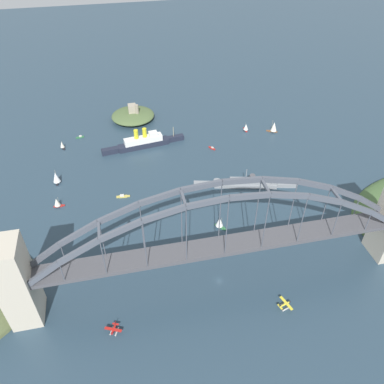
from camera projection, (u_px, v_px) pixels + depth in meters
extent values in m
plane|color=#283D4C|center=(219.00, 280.00, 245.07)|extent=(1400.00, 1400.00, 0.00)
cube|color=#BCB29E|center=(16.00, 283.00, 207.48)|extent=(16.67, 20.27, 58.84)
cube|color=#47474C|center=(221.00, 246.00, 224.77)|extent=(212.08, 14.57, 2.40)
cube|color=#4C515B|center=(40.00, 276.00, 198.63)|extent=(23.86, 1.80, 17.91)
cube|color=#4C515B|center=(79.00, 251.00, 193.60)|extent=(23.56, 1.80, 14.70)
cube|color=#4C515B|center=(121.00, 230.00, 190.74)|extent=(23.19, 1.80, 11.47)
cube|color=#4C515B|center=(164.00, 214.00, 190.05)|extent=(22.76, 1.80, 8.21)
cube|color=#4C515B|center=(208.00, 202.00, 191.52)|extent=(22.29, 1.80, 4.89)
cube|color=#4C515B|center=(250.00, 196.00, 195.15)|extent=(22.29, 1.80, 4.89)
cube|color=#4C515B|center=(290.00, 195.00, 200.94)|extent=(22.76, 1.80, 8.21)
cube|color=#4C515B|center=(326.00, 199.00, 208.90)|extent=(23.19, 1.80, 11.47)
cube|color=#4C515B|center=(357.00, 208.00, 219.02)|extent=(23.56, 1.80, 14.70)
cube|color=#4C515B|center=(384.00, 219.00, 231.31)|extent=(23.86, 1.80, 17.91)
cube|color=#4C515B|center=(42.00, 257.00, 208.50)|extent=(23.86, 1.80, 17.91)
cube|color=#4C515B|center=(79.00, 233.00, 203.48)|extent=(23.56, 1.80, 14.70)
cube|color=#4C515B|center=(119.00, 213.00, 200.62)|extent=(23.19, 1.80, 11.47)
cube|color=#4C515B|center=(160.00, 197.00, 199.92)|extent=(22.76, 1.80, 8.21)
cube|color=#4C515B|center=(202.00, 186.00, 201.39)|extent=(22.29, 1.80, 4.89)
cube|color=#4C515B|center=(242.00, 181.00, 205.02)|extent=(22.29, 1.80, 4.89)
cube|color=#4C515B|center=(280.00, 180.00, 210.82)|extent=(22.76, 1.80, 8.21)
cube|color=#4C515B|center=(315.00, 185.00, 218.77)|extent=(23.19, 1.80, 11.47)
cube|color=#4C515B|center=(346.00, 193.00, 228.90)|extent=(23.56, 1.80, 14.70)
cube|color=#4C515B|center=(372.00, 205.00, 241.18)|extent=(23.86, 1.80, 17.91)
cube|color=#4C515B|center=(23.00, 279.00, 206.62)|extent=(1.40, 13.11, 1.40)
cube|color=#4C515B|center=(99.00, 231.00, 196.57)|extent=(1.40, 13.11, 1.40)
cube|color=#4C515B|center=(183.00, 198.00, 195.18)|extent=(1.40, 13.11, 1.40)
cube|color=#4C515B|center=(266.00, 187.00, 202.44)|extent=(1.40, 13.11, 1.40)
cube|color=#4C515B|center=(336.00, 195.00, 218.36)|extent=(1.40, 13.11, 1.40)
cylinder|color=#4C515B|center=(62.00, 272.00, 200.06)|extent=(0.56, 0.56, 14.08)
cylinder|color=#4C515B|center=(63.00, 253.00, 209.93)|extent=(0.56, 0.56, 14.08)
cylinder|color=#4C515B|center=(103.00, 257.00, 199.90)|extent=(0.56, 0.56, 25.96)
cylinder|color=#4C515B|center=(102.00, 239.00, 209.78)|extent=(0.56, 0.56, 25.96)
cylinder|color=#4C515B|center=(145.00, 245.00, 200.83)|extent=(0.56, 0.56, 34.45)
cylinder|color=#4C515B|center=(142.00, 227.00, 210.71)|extent=(0.56, 0.56, 34.45)
cylinder|color=#4C515B|center=(186.00, 235.00, 202.84)|extent=(0.56, 0.56, 39.54)
cylinder|color=#4C515B|center=(182.00, 218.00, 212.71)|extent=(0.56, 0.56, 39.54)
cylinder|color=#4C515B|center=(227.00, 227.00, 205.93)|extent=(0.56, 0.56, 41.24)
cylinder|color=#4C515B|center=(220.00, 211.00, 215.80)|extent=(0.56, 0.56, 41.24)
cylinder|color=#4C515B|center=(266.00, 222.00, 210.10)|extent=(0.56, 0.56, 39.54)
cylinder|color=#4C515B|center=(257.00, 207.00, 219.98)|extent=(0.56, 0.56, 39.54)
cylinder|color=#4C515B|center=(302.00, 220.00, 215.36)|extent=(0.56, 0.56, 34.45)
cylinder|color=#4C515B|center=(293.00, 205.00, 225.23)|extent=(0.56, 0.56, 34.45)
cylinder|color=#4C515B|center=(337.00, 219.00, 221.69)|extent=(0.56, 0.56, 25.96)
cylinder|color=#4C515B|center=(326.00, 205.00, 231.57)|extent=(0.56, 0.56, 25.96)
cylinder|color=#4C515B|center=(368.00, 221.00, 229.11)|extent=(0.56, 0.56, 14.08)
cylinder|color=#4C515B|center=(356.00, 207.00, 238.98)|extent=(0.56, 0.56, 14.08)
cube|color=#1E2333|center=(144.00, 144.00, 363.35)|extent=(48.24, 15.57, 5.00)
cube|color=#1E2333|center=(176.00, 138.00, 371.93)|extent=(16.35, 7.09, 5.00)
cube|color=#1E2333|center=(110.00, 151.00, 354.77)|extent=(16.49, 8.05, 5.00)
cube|color=white|center=(143.00, 140.00, 359.99)|extent=(36.30, 12.55, 5.55)
cube|color=white|center=(153.00, 134.00, 359.85)|extent=(8.70, 7.69, 3.20)
cylinder|color=yellow|center=(145.00, 133.00, 355.96)|extent=(3.98, 3.98, 8.60)
cylinder|color=yellow|center=(136.00, 134.00, 353.79)|extent=(3.98, 3.98, 8.60)
cylinder|color=tan|center=(173.00, 132.00, 366.61)|extent=(0.50, 0.50, 10.00)
cube|color=gray|center=(245.00, 184.00, 318.17)|extent=(51.52, 20.29, 3.26)
cube|color=gray|center=(204.00, 184.00, 318.81)|extent=(17.41, 7.72, 3.26)
cube|color=gray|center=(287.00, 185.00, 317.53)|extent=(17.59, 8.45, 3.26)
cube|color=gray|center=(246.00, 181.00, 316.02)|extent=(26.36, 12.60, 3.48)
cylinder|color=gray|center=(217.00, 181.00, 316.87)|extent=(5.90, 5.90, 2.20)
cylinder|color=gray|center=(274.00, 182.00, 315.99)|extent=(5.90, 5.90, 2.20)
cylinder|color=gray|center=(246.00, 174.00, 311.73)|extent=(0.60, 0.60, 10.00)
cylinder|color=#4C4C51|center=(252.00, 177.00, 313.42)|extent=(4.63, 4.63, 4.40)
ellipsoid|color=#4C6038|center=(133.00, 116.00, 402.62)|extent=(44.31, 42.78, 8.67)
cube|color=#9E937F|center=(132.00, 109.00, 397.84)|extent=(8.00, 8.00, 9.82)
cylinder|color=gray|center=(137.00, 110.00, 395.63)|extent=(3.60, 3.60, 10.81)
cylinder|color=#B7B7B2|center=(282.00, 304.00, 231.04)|extent=(5.86, 2.59, 0.90)
cylinder|color=#B7B7B2|center=(286.00, 309.00, 228.54)|extent=(5.86, 2.59, 0.90)
cylinder|color=black|center=(282.00, 303.00, 230.38)|extent=(0.14, 0.14, 1.17)
cylinder|color=black|center=(287.00, 308.00, 227.88)|extent=(0.14, 0.14, 1.17)
ellipsoid|color=gold|center=(285.00, 304.00, 228.40)|extent=(8.21, 3.50, 1.11)
cylinder|color=black|center=(290.00, 302.00, 229.81)|extent=(1.08, 1.25, 1.06)
cube|color=gold|center=(286.00, 303.00, 228.49)|extent=(4.78, 10.69, 0.20)
cube|color=gold|center=(280.00, 307.00, 226.95)|extent=(2.25, 4.20, 0.12)
cube|color=black|center=(280.00, 306.00, 226.19)|extent=(1.09, 0.44, 1.50)
cylinder|color=#B7B7B2|center=(117.00, 331.00, 217.24)|extent=(2.99, 5.25, 0.90)
cylinder|color=#B7B7B2|center=(112.00, 330.00, 217.71)|extent=(2.99, 5.25, 0.90)
cylinder|color=maroon|center=(117.00, 330.00, 216.55)|extent=(0.14, 0.14, 1.27)
cylinder|color=maroon|center=(112.00, 329.00, 217.02)|extent=(0.14, 0.14, 1.27)
ellipsoid|color=#B21E19|center=(114.00, 329.00, 215.93)|extent=(3.94, 6.59, 1.39)
cylinder|color=maroon|center=(112.00, 333.00, 213.69)|extent=(1.53, 1.27, 1.32)
cube|color=#B21E19|center=(113.00, 329.00, 214.93)|extent=(9.79, 5.59, 0.20)
cube|color=#B21E19|center=(116.00, 324.00, 218.03)|extent=(3.91, 2.54, 0.12)
cube|color=maroon|center=(115.00, 323.00, 217.20)|extent=(0.56, 1.05, 1.50)
cube|color=black|center=(63.00, 148.00, 361.79)|extent=(3.55, 4.57, 1.05)
cube|color=black|center=(64.00, 150.00, 360.11)|extent=(1.39, 1.62, 1.05)
cube|color=black|center=(62.00, 147.00, 363.46)|extent=(1.55, 1.70, 1.05)
cylinder|color=tan|center=(62.00, 145.00, 358.93)|extent=(0.16, 0.16, 7.25)
cone|color=silver|center=(62.00, 144.00, 359.90)|extent=(5.03, 5.03, 5.80)
cube|color=#B2231E|center=(245.00, 130.00, 387.85)|extent=(2.23, 5.27, 1.09)
cube|color=#B2231E|center=(244.00, 128.00, 390.43)|extent=(0.98, 1.77, 1.09)
cube|color=#B2231E|center=(246.00, 131.00, 385.27)|extent=(1.16, 1.77, 1.09)
cylinder|color=tan|center=(245.00, 126.00, 385.49)|extent=(0.16, 0.16, 7.34)
cone|color=white|center=(246.00, 127.00, 384.59)|extent=(4.96, 4.96, 5.87)
cube|color=brown|center=(272.00, 131.00, 385.74)|extent=(7.13, 5.64, 0.88)
cube|color=brown|center=(267.00, 131.00, 386.70)|extent=(2.54, 2.17, 0.88)
cube|color=brown|center=(276.00, 132.00, 384.78)|extent=(2.66, 2.39, 0.88)
cylinder|color=tan|center=(272.00, 126.00, 381.87)|extent=(0.16, 0.16, 11.66)
cone|color=silver|center=(274.00, 126.00, 381.82)|extent=(8.21, 8.21, 9.33)
cube|color=black|center=(58.00, 181.00, 322.85)|extent=(3.11, 6.62, 1.08)
cube|color=black|center=(58.00, 178.00, 326.14)|extent=(1.36, 2.22, 1.08)
cube|color=black|center=(57.00, 185.00, 319.56)|extent=(1.61, 2.24, 1.08)
cylinder|color=tan|center=(56.00, 175.00, 319.37)|extent=(0.16, 0.16, 11.13)
cone|color=white|center=(56.00, 177.00, 318.29)|extent=(6.24, 6.24, 8.90)
cube|color=#B2231E|center=(59.00, 206.00, 299.15)|extent=(5.05, 2.03, 0.96)
cube|color=#B2231E|center=(64.00, 205.00, 299.72)|extent=(1.69, 0.91, 0.96)
cube|color=#B2231E|center=(55.00, 207.00, 298.58)|extent=(1.69, 1.09, 0.96)
cylinder|color=tan|center=(59.00, 201.00, 296.25)|extent=(0.16, 0.16, 8.35)
cone|color=silver|center=(57.00, 202.00, 296.27)|extent=(4.65, 4.65, 6.68)
cube|color=#B2231E|center=(212.00, 148.00, 361.65)|extent=(3.90, 4.63, 1.26)
cube|color=#B2231E|center=(209.00, 147.00, 363.24)|extent=(1.57, 1.74, 1.26)
cube|color=#B2231E|center=(214.00, 149.00, 360.06)|extent=(1.71, 1.84, 1.26)
cube|color=beige|center=(212.00, 147.00, 360.66)|extent=(2.33, 2.58, 0.92)
cube|color=#2D6B3D|center=(80.00, 137.00, 376.64)|extent=(4.95, 2.74, 1.27)
cube|color=#2D6B3D|center=(77.00, 138.00, 375.67)|extent=(1.73, 1.31, 1.27)
cube|color=#2D6B3D|center=(83.00, 137.00, 377.60)|extent=(1.77, 1.51, 1.27)
cube|color=beige|center=(80.00, 136.00, 376.04)|extent=(2.59, 1.92, 1.16)
cube|color=gold|center=(123.00, 196.00, 307.85)|extent=(6.64, 3.14, 1.07)
cube|color=gold|center=(129.00, 196.00, 308.26)|extent=(2.26, 1.60, 1.07)
cube|color=gold|center=(118.00, 197.00, 307.45)|extent=(2.29, 1.88, 1.07)
cube|color=beige|center=(122.00, 195.00, 307.09)|extent=(3.39, 2.34, 1.09)
cube|color=#2D6B3D|center=(172.00, 210.00, 295.03)|extent=(6.19, 3.18, 1.16)
cube|color=#2D6B3D|center=(177.00, 209.00, 296.26)|extent=(2.15, 1.49, 1.16)
cube|color=#2D6B3D|center=(168.00, 212.00, 293.79)|extent=(2.20, 1.71, 1.16)
cube|color=beige|center=(171.00, 210.00, 294.12)|extent=(3.22, 2.18, 0.97)
cube|color=#2D6B3D|center=(221.00, 227.00, 281.44)|extent=(5.96, 6.27, 0.80)
cube|color=#2D6B3D|center=(225.00, 229.00, 279.63)|extent=(2.23, 2.30, 0.80)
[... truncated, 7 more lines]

